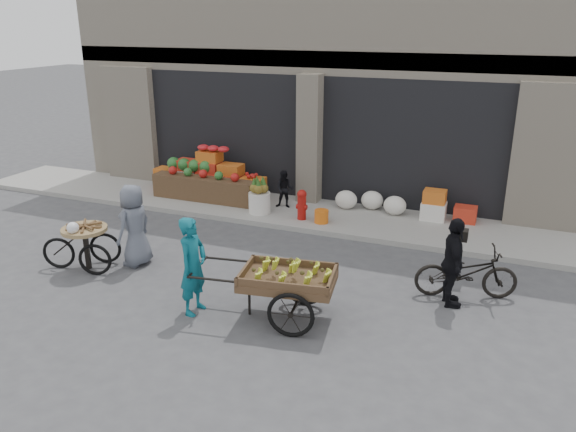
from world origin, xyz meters
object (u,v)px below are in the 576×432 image
at_px(tricycle_cart, 85,241).
at_px(fire_hydrant, 302,203).
at_px(seated_person, 285,189).
at_px(cyclist, 453,263).
at_px(bicycle, 466,272).
at_px(pineapple_bin, 260,203).
at_px(orange_bucket, 321,216).
at_px(banana_cart, 285,276).
at_px(vendor_grey, 134,225).
at_px(vendor_woman, 193,266).

bearing_deg(tricycle_cart, fire_hydrant, 33.08).
bearing_deg(fire_hydrant, seated_person, 137.12).
bearing_deg(cyclist, bicycle, -43.47).
relative_size(pineapple_bin, cyclist, 0.34).
relative_size(orange_bucket, banana_cart, 0.12).
xyz_separation_m(seated_person, bicycle, (4.58, -2.98, -0.13)).
bearing_deg(tricycle_cart, orange_bucket, 28.25).
xyz_separation_m(pineapple_bin, banana_cart, (2.41, -4.24, 0.38)).
distance_m(fire_hydrant, vendor_grey, 3.97).
bearing_deg(banana_cart, orange_bucket, 92.12).
relative_size(orange_bucket, cyclist, 0.21).
height_order(orange_bucket, tricycle_cart, tricycle_cart).
bearing_deg(banana_cart, vendor_grey, 157.01).
xyz_separation_m(vendor_grey, bicycle, (6.03, 1.00, -0.35)).
relative_size(seated_person, tricycle_cart, 0.64).
bearing_deg(fire_hydrant, banana_cart, -72.62).
height_order(banana_cart, tricycle_cart, banana_cart).
relative_size(banana_cart, tricycle_cart, 1.78).
bearing_deg(seated_person, cyclist, -47.64).
height_order(vendor_grey, bicycle, vendor_grey).
distance_m(vendor_woman, tricycle_cart, 2.86).
xyz_separation_m(orange_bucket, seated_person, (-1.20, 0.70, 0.31)).
xyz_separation_m(vendor_grey, cyclist, (5.83, 0.60, -0.04)).
relative_size(pineapple_bin, vendor_grey, 0.32).
bearing_deg(fire_hydrant, cyclist, -36.55).
bearing_deg(vendor_grey, pineapple_bin, 168.97).
bearing_deg(fire_hydrant, vendor_woman, -91.63).
distance_m(fire_hydrant, orange_bucket, 0.55).
distance_m(vendor_woman, vendor_grey, 2.35).
relative_size(fire_hydrant, bicycle, 0.41).
distance_m(banana_cart, bicycle, 3.18).
bearing_deg(vendor_woman, seated_person, 7.82).
relative_size(tricycle_cart, vendor_grey, 0.90).
distance_m(bicycle, cyclist, 0.55).
height_order(orange_bucket, seated_person, seated_person).
xyz_separation_m(fire_hydrant, orange_bucket, (0.50, -0.05, -0.23)).
xyz_separation_m(banana_cart, cyclist, (2.37, 1.46, 0.01)).
height_order(vendor_grey, cyclist, vendor_grey).
xyz_separation_m(fire_hydrant, tricycle_cart, (-2.90, -3.85, 0.06)).
relative_size(fire_hydrant, vendor_woman, 0.44).
distance_m(banana_cart, cyclist, 2.78).
bearing_deg(vendor_grey, bicycle, 105.66).
xyz_separation_m(vendor_woman, tricycle_cart, (-2.77, 0.67, -0.25)).
height_order(orange_bucket, vendor_grey, vendor_grey).
xyz_separation_m(pineapple_bin, seated_person, (0.40, 0.60, 0.21)).
bearing_deg(pineapple_bin, orange_bucket, -3.58).
distance_m(pineapple_bin, cyclist, 5.54).
bearing_deg(pineapple_bin, tricycle_cart, -114.72).
relative_size(seated_person, cyclist, 0.61).
bearing_deg(bicycle, vendor_woman, 101.85).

